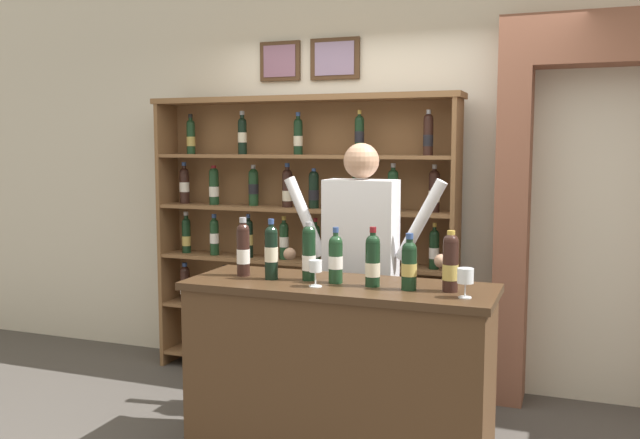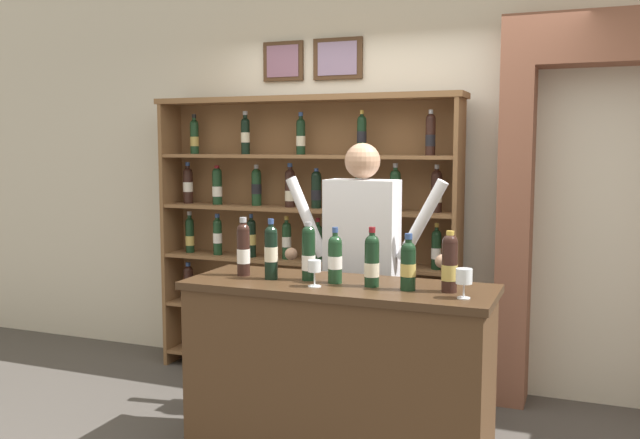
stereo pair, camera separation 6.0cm
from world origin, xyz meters
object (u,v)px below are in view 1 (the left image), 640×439
Objects in this scene: wine_shelf at (303,231)px; wine_glass_center at (465,277)px; tasting_bottle_chianti at (451,262)px; tasting_counter at (339,374)px; tasting_bottle_rosso at (373,260)px; tasting_bottle_prosecco at (409,264)px; tasting_bottle_riserva at (336,258)px; tasting_bottle_brunello at (243,248)px; shopkeeper at (360,249)px; tasting_bottle_grappa at (309,253)px; wine_glass_left at (315,268)px; tasting_bottle_vin_santo at (271,251)px.

wine_glass_center is (1.38, -1.34, -0.00)m from wine_shelf.
tasting_bottle_chianti is (1.29, -1.22, 0.05)m from wine_shelf.
wine_shelf is 1.41× the size of tasting_counter.
tasting_bottle_rosso is 1.08× the size of tasting_bottle_prosecco.
tasting_bottle_riserva is 0.97× the size of tasting_bottle_chianti.
shopkeeper is at bearing 51.95° from tasting_bottle_brunello.
wine_glass_center is at bearing -44.60° from shopkeeper.
tasting_bottle_grappa is 0.76m from tasting_bottle_chianti.
wine_shelf is 1.22m from tasting_bottle_brunello.
shopkeeper is at bearing 97.29° from tasting_counter.
wine_shelf reaches higher than tasting_bottle_chianti.
tasting_bottle_grappa reaches higher than tasting_bottle_chianti.
tasting_bottle_brunello is 1.04× the size of tasting_bottle_grappa.
tasting_bottle_grappa is (-0.18, 0.02, 0.64)m from tasting_counter.
tasting_bottle_prosecco reaches higher than wine_glass_left.
tasting_bottle_brunello is at bearing -128.05° from shopkeeper.
tasting_bottle_rosso is (0.57, 0.01, -0.02)m from tasting_bottle_vin_santo.
tasting_bottle_rosso is 0.40m from tasting_bottle_chianti.
tasting_bottle_rosso is 2.15× the size of wine_glass_center.
tasting_bottle_prosecco is at bearing -4.62° from tasting_bottle_riserva.
tasting_bottle_vin_santo is 1.05× the size of tasting_bottle_grappa.
tasting_bottle_riserva is at bearing 175.55° from tasting_bottle_rosso.
tasting_bottle_brunello is at bearing -178.36° from tasting_bottle_grappa.
wine_glass_left is at bearing -157.39° from tasting_bottle_rosso.
tasting_bottle_rosso is at bearing -67.41° from shopkeeper.
wine_shelf is 1.66m from tasting_bottle_prosecco.
tasting_bottle_brunello reaches higher than tasting_bottle_chianti.
tasting_bottle_grappa is 1.02× the size of tasting_bottle_rosso.
tasting_bottle_prosecco reaches higher than wine_glass_center.
tasting_counter is 0.67m from tasting_bottle_grappa.
wine_shelf is 7.74× the size of tasting_bottle_riserva.
tasting_bottle_vin_santo is at bearing 179.76° from tasting_bottle_prosecco.
tasting_bottle_chianti is at bearing 0.13° from tasting_bottle_riserva.
wine_shelf reaches higher than shopkeeper.
tasting_bottle_chianti is at bearing -43.48° from wine_shelf.
tasting_counter is at bearing -60.11° from wine_shelf.
tasting_bottle_riserva is (0.55, -0.01, -0.02)m from tasting_bottle_brunello.
tasting_bottle_vin_santo reaches higher than tasting_bottle_grappa.
wine_glass_center reaches higher than tasting_counter.
tasting_bottle_chianti is (0.76, -0.02, -0.00)m from tasting_bottle_grappa.
wine_shelf is at bearing 136.52° from tasting_bottle_chianti.
tasting_bottle_vin_santo is 0.57m from tasting_bottle_rosso.
tasting_bottle_rosso reaches higher than wine_glass_left.
tasting_bottle_chianti reaches higher than tasting_bottle_prosecco.
shopkeeper is at bearing -43.64° from wine_shelf.
wine_glass_left is at bearing -123.51° from tasting_counter.
tasting_bottle_rosso reaches higher than tasting_bottle_prosecco.
wine_glass_left is (-0.67, -0.13, -0.05)m from tasting_bottle_chianti.
shopkeeper is 0.63m from tasting_bottle_riserva.
tasting_bottle_prosecco reaches higher than tasting_counter.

